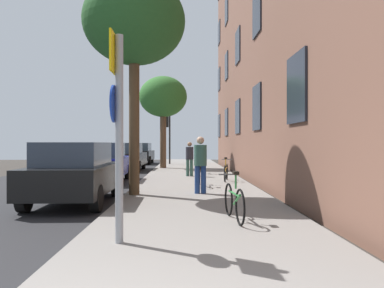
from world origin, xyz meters
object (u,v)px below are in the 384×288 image
at_px(bicycle_0, 234,201).
at_px(car_1, 104,162).
at_px(tree_far, 163,98).
at_px(bicycle_2, 226,172).
at_px(car_2, 127,156).
at_px(traffic_light, 168,131).
at_px(bicycle_3, 202,166).
at_px(bicycle_1, 199,175).
at_px(pedestrian_0, 200,161).
at_px(car_0, 76,172).
at_px(pedestrian_1, 190,157).
at_px(sign_post, 118,120).
at_px(tree_near, 134,23).
at_px(car_3, 140,153).

bearing_deg(bicycle_0, car_1, 116.16).
height_order(tree_far, bicycle_2, tree_far).
height_order(tree_far, car_2, tree_far).
bearing_deg(bicycle_2, car_2, 123.62).
bearing_deg(traffic_light, bicycle_3, -77.32).
bearing_deg(bicycle_1, car_2, 112.46).
xyz_separation_m(traffic_light, bicycle_1, (1.63, -14.49, -2.02)).
xyz_separation_m(tree_far, pedestrian_0, (1.72, -12.02, -3.28)).
bearing_deg(car_0, pedestrian_1, 66.62).
xyz_separation_m(sign_post, tree_near, (-0.44, 5.48, 3.14)).
distance_m(traffic_light, car_3, 3.52).
height_order(traffic_light, car_2, traffic_light).
relative_size(traffic_light, car_1, 0.86).
distance_m(traffic_light, pedestrian_0, 16.66).
xyz_separation_m(bicycle_1, pedestrian_0, (-0.05, -2.03, 0.59)).
bearing_deg(tree_near, pedestrian_1, 74.76).
xyz_separation_m(pedestrian_1, car_1, (-3.54, -1.52, -0.16)).
height_order(traffic_light, car_0, traffic_light).
bearing_deg(traffic_light, pedestrian_0, -84.53).
xyz_separation_m(tree_near, bicycle_3, (2.36, 7.79, -4.61)).
bearing_deg(tree_near, bicycle_2, 52.35).
distance_m(bicycle_1, car_0, 4.68).
relative_size(bicycle_1, bicycle_3, 0.95).
bearing_deg(tree_far, car_3, 107.74).
bearing_deg(tree_near, bicycle_0, -58.04).
height_order(bicycle_2, bicycle_3, bicycle_3).
height_order(sign_post, pedestrian_1, sign_post).
bearing_deg(bicycle_1, pedestrian_0, -91.38).
height_order(tree_near, car_2, tree_near).
bearing_deg(car_0, bicycle_1, 43.17).
height_order(tree_near, car_0, tree_near).
height_order(bicycle_0, car_0, car_0).
relative_size(traffic_light, car_0, 0.82).
bearing_deg(car_1, car_2, 90.36).
bearing_deg(car_1, tree_near, -69.00).
bearing_deg(bicycle_0, car_0, 143.02).
bearing_deg(bicycle_2, bicycle_1, -122.02).
height_order(tree_near, bicycle_3, tree_near).
bearing_deg(tree_near, car_3, 95.79).
distance_m(traffic_light, bicycle_1, 14.72).
relative_size(car_2, car_3, 1.11).
xyz_separation_m(car_0, car_1, (-0.41, 5.73, -0.00)).
bearing_deg(bicycle_2, car_3, 108.75).
xyz_separation_m(bicycle_0, bicycle_3, (-0.05, 11.64, -0.00)).
bearing_deg(bicycle_3, bicycle_2, -78.55).
xyz_separation_m(sign_post, bicycle_3, (1.92, 13.28, -1.47)).
bearing_deg(pedestrian_1, tree_near, -105.24).
height_order(bicycle_2, car_3, car_3).
bearing_deg(tree_near, car_0, -145.74).
relative_size(sign_post, bicycle_1, 1.87).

